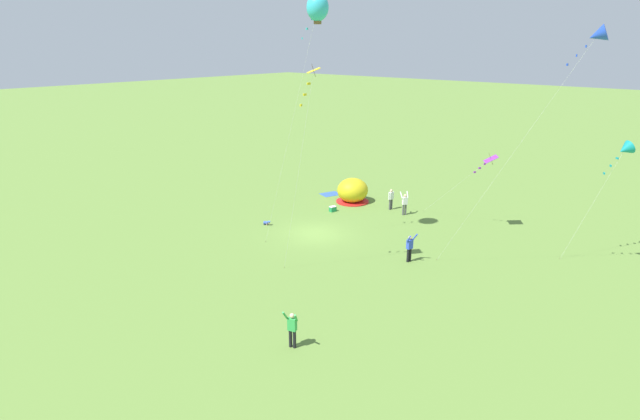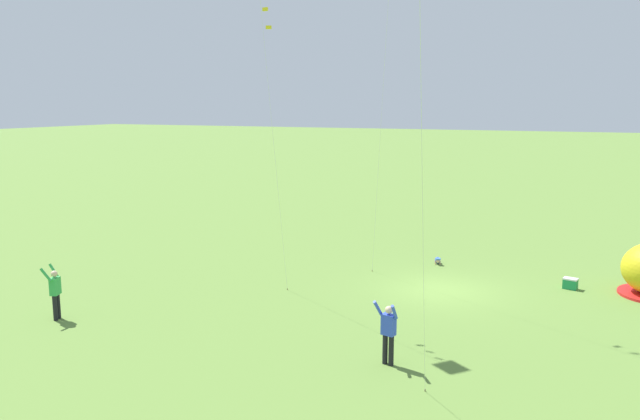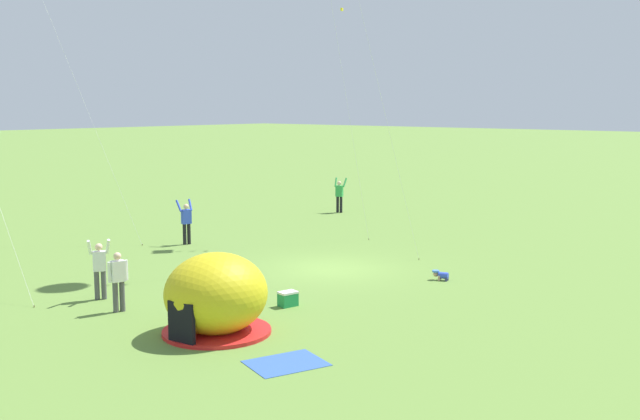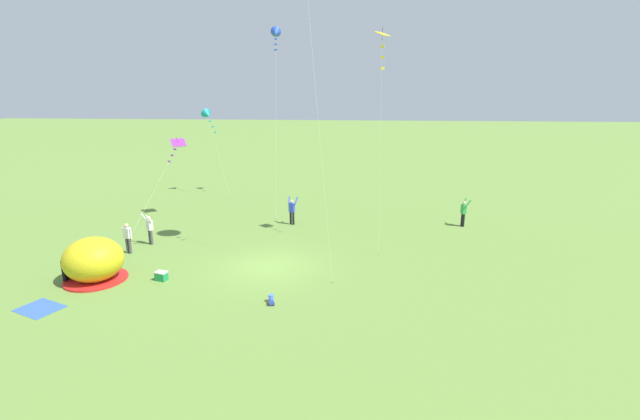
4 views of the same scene
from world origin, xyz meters
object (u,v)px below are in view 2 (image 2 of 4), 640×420
(toddler_crawling, at_px, (438,260))
(person_with_toddler, at_px, (55,291))
(cooler_box, at_px, (570,283))
(person_arms_raised, at_px, (388,331))

(toddler_crawling, relative_size, person_with_toddler, 0.29)
(person_with_toddler, bearing_deg, cooler_box, -145.82)
(cooler_box, relative_size, person_with_toddler, 0.32)
(cooler_box, height_order, person_arms_raised, person_arms_raised)
(person_arms_raised, bearing_deg, cooler_box, -114.29)
(toddler_crawling, distance_m, person_arms_raised, 11.70)
(cooler_box, bearing_deg, toddler_crawling, -16.66)
(toddler_crawling, bearing_deg, cooler_box, 163.34)
(person_arms_raised, xyz_separation_m, person_with_toddler, (11.50, 0.95, 0.00))
(toddler_crawling, relative_size, person_arms_raised, 0.29)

